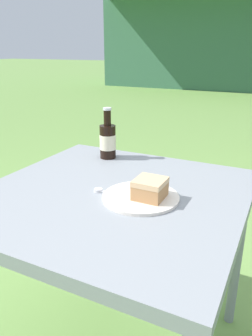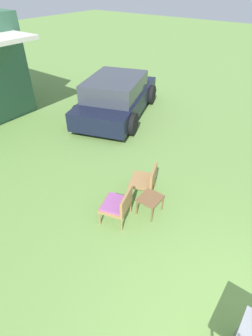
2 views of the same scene
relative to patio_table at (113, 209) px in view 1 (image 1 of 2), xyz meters
name	(u,v)px [view 1 (image 1 of 2)]	position (x,y,z in m)	size (l,w,h in m)	color
patio_table	(113,209)	(0.00, 0.00, 0.00)	(0.85, 0.85, 0.73)	gray
cake_on_plate	(145,193)	(0.12, -0.01, 0.09)	(0.25, 0.25, 0.07)	silver
cola_bottle_near	(108,140)	(-0.19, 0.31, 0.15)	(0.07, 0.07, 0.22)	black
fork	(117,195)	(0.03, -0.02, 0.07)	(0.16, 0.01, 0.01)	silver
loose_bottle_cap	(98,190)	(-0.04, -0.02, 0.07)	(0.03, 0.03, 0.01)	silver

